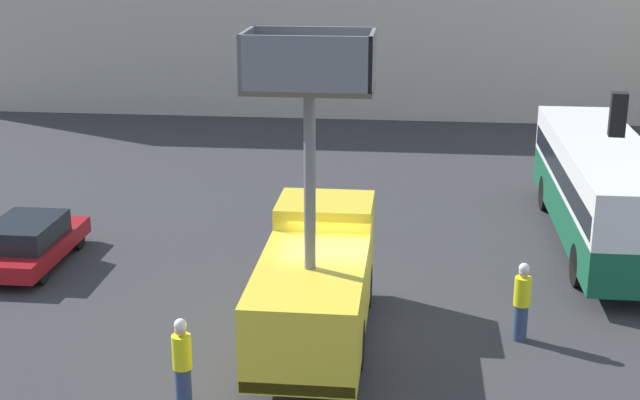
# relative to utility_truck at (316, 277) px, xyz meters

# --- Properties ---
(ground_plane) EXTENTS (120.00, 120.00, 0.00)m
(ground_plane) POSITION_rel_utility_truck_xyz_m (0.45, 0.58, -1.61)
(ground_plane) COLOR #333335
(utility_truck) EXTENTS (2.53, 6.39, 7.15)m
(utility_truck) POSITION_rel_utility_truck_xyz_m (0.00, 0.00, 0.00)
(utility_truck) COLOR yellow
(utility_truck) RESTS_ON ground_plane
(city_bus) EXTENTS (2.42, 10.51, 3.09)m
(city_bus) POSITION_rel_utility_truck_xyz_m (7.53, 7.28, 0.22)
(city_bus) COLOR #145638
(city_bus) RESTS_ON ground_plane
(road_worker_near_truck) EXTENTS (0.38, 0.38, 1.92)m
(road_worker_near_truck) POSITION_rel_utility_truck_xyz_m (-2.26, -3.12, -0.64)
(road_worker_near_truck) COLOR navy
(road_worker_near_truck) RESTS_ON ground_plane
(road_worker_directing) EXTENTS (0.38, 0.38, 1.87)m
(road_worker_directing) POSITION_rel_utility_truck_xyz_m (4.62, 0.63, -0.66)
(road_worker_directing) COLOR navy
(road_worker_directing) RESTS_ON ground_plane
(parked_car_curbside) EXTENTS (1.89, 4.26, 1.35)m
(parked_car_curbside) POSITION_rel_utility_truck_xyz_m (-8.41, 3.86, -0.91)
(parked_car_curbside) COLOR maroon
(parked_car_curbside) RESTS_ON ground_plane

